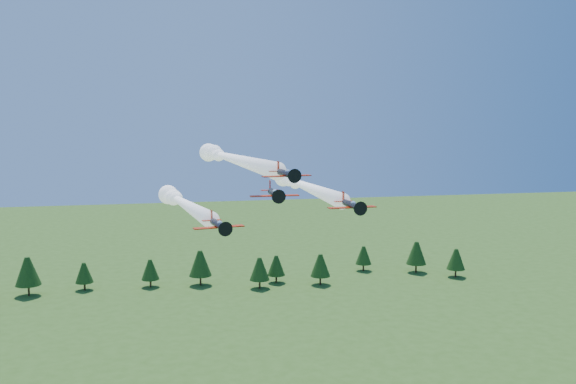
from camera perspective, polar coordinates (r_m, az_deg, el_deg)
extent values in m
cylinder|color=black|center=(85.11, -0.20, 1.65)|extent=(1.54, 4.91, 0.90)
cone|color=black|center=(82.46, 0.43, 1.48)|extent=(1.00, 0.92, 0.90)
cone|color=black|center=(81.95, 0.56, 1.44)|extent=(0.44, 0.45, 0.39)
cylinder|color=black|center=(81.81, 0.59, 1.43)|extent=(1.87, 0.29, 1.88)
cube|color=#BB1D01|center=(84.80, -0.12, 1.44)|extent=(6.73, 2.09, 0.11)
cube|color=#BB1D01|center=(88.10, -0.87, 1.87)|extent=(2.67, 1.10, 0.06)
cube|color=#BB1D01|center=(88.12, -0.89, 2.34)|extent=(0.19, 0.85, 1.30)
ellipsoid|color=#80A2C6|center=(84.31, -0.02, 1.85)|extent=(0.78, 1.15, 0.56)
sphere|color=white|center=(122.67, -6.12, 3.32)|extent=(2.30, 2.30, 2.30)
sphere|color=white|center=(127.56, -6.63, 3.46)|extent=(3.00, 3.00, 3.00)
sphere|color=white|center=(132.47, -7.10, 3.59)|extent=(3.70, 3.70, 3.70)
cylinder|color=black|center=(91.34, -6.24, -2.89)|extent=(1.90, 5.39, 0.98)
cone|color=black|center=(88.41, -5.71, -3.22)|extent=(1.12, 1.04, 0.98)
cone|color=black|center=(87.85, -5.61, -3.28)|extent=(0.50, 0.51, 0.43)
cylinder|color=black|center=(87.69, -5.58, -3.30)|extent=(2.04, 0.40, 2.06)
cube|color=#BB1D01|center=(91.02, -6.17, -3.12)|extent=(7.38, 2.58, 0.12)
cube|color=#BB1D01|center=(94.65, -6.80, -2.51)|extent=(2.95, 1.32, 0.07)
cube|color=#BB1D01|center=(94.62, -6.82, -2.03)|extent=(0.25, 0.93, 1.42)
ellipsoid|color=#80A2C6|center=(90.43, -6.10, -2.73)|extent=(0.90, 1.28, 0.61)
sphere|color=white|center=(119.32, -9.92, -0.58)|extent=(2.30, 2.30, 2.30)
sphere|color=white|center=(122.78, -10.25, -0.37)|extent=(3.00, 3.00, 3.00)
sphere|color=white|center=(126.24, -10.57, -0.17)|extent=(3.70, 3.70, 3.70)
cylinder|color=black|center=(95.96, 5.64, -1.14)|extent=(1.29, 5.39, 0.99)
cone|color=black|center=(93.07, 6.30, -1.41)|extent=(1.04, 0.94, 0.99)
cone|color=black|center=(92.52, 6.43, -1.46)|extent=(0.46, 0.47, 0.44)
cylinder|color=black|center=(92.36, 6.46, -1.48)|extent=(2.08, 0.16, 2.08)
cube|color=#BB1D01|center=(95.64, 5.72, -1.36)|extent=(7.39, 1.74, 0.12)
cube|color=#BB1D01|center=(99.22, 4.94, -0.83)|extent=(2.91, 1.00, 0.07)
cube|color=#BB1D01|center=(99.21, 4.92, -0.37)|extent=(0.14, 0.94, 1.44)
ellipsoid|color=#80A2C6|center=(95.07, 5.82, -0.98)|extent=(0.78, 1.23, 0.62)
sphere|color=white|center=(126.72, 0.58, 0.92)|extent=(2.30, 2.30, 2.30)
sphere|color=white|center=(130.61, 0.12, 1.11)|extent=(3.00, 3.00, 3.00)
sphere|color=white|center=(134.50, -0.32, 1.29)|extent=(3.70, 3.70, 3.70)
cylinder|color=black|center=(99.46, -1.25, -0.11)|extent=(1.03, 5.56, 1.03)
cone|color=black|center=(96.30, -0.92, -0.35)|extent=(1.03, 0.93, 1.03)
cone|color=black|center=(95.69, -0.85, -0.40)|extent=(0.45, 0.46, 0.45)
cylinder|color=black|center=(95.52, -0.83, -0.42)|extent=(2.16, 0.04, 2.16)
cube|color=#BB1D01|center=(99.10, -1.21, -0.33)|extent=(7.62, 1.39, 0.12)
cube|color=#BB1D01|center=(103.03, -1.61, 0.17)|extent=(2.99, 0.88, 0.07)
cube|color=#BB1D01|center=(103.03, -1.62, 0.63)|extent=(0.09, 0.98, 1.49)
ellipsoid|color=#80A2C6|center=(98.51, -1.16, 0.06)|extent=(0.74, 1.24, 0.64)
cylinder|color=#382314|center=(208.65, -1.05, -7.73)|extent=(0.60, 0.60, 2.49)
cone|color=#1A3610|center=(207.55, -1.05, -6.54)|extent=(5.69, 5.69, 6.40)
cylinder|color=#382314|center=(225.78, 11.31, -6.65)|extent=(0.60, 0.60, 2.98)
cone|color=#1A3610|center=(224.58, 11.34, -5.33)|extent=(6.81, 6.81, 7.66)
cylinder|color=#382314|center=(208.26, -12.12, -7.92)|extent=(0.60, 0.60, 2.45)
cone|color=#1A3610|center=(207.18, -12.15, -6.75)|extent=(5.61, 5.61, 6.31)
cylinder|color=#382314|center=(202.35, -2.53, -8.18)|extent=(0.60, 0.60, 2.73)
cone|color=#1A3610|center=(201.11, -2.54, -6.84)|extent=(6.23, 6.23, 7.01)
cylinder|color=#382314|center=(209.29, -22.05, -8.10)|extent=(0.60, 0.60, 3.30)
cone|color=#1A3610|center=(207.87, -22.13, -6.54)|extent=(7.54, 7.54, 8.48)
cylinder|color=#382314|center=(206.59, 2.89, -7.85)|extent=(0.60, 0.60, 2.77)
cone|color=#1A3610|center=(205.36, 2.90, -6.52)|extent=(6.32, 6.32, 7.11)
cylinder|color=#382314|center=(225.22, 6.72, -6.67)|extent=(0.60, 0.60, 2.41)
cone|color=#1A3610|center=(224.23, 6.73, -5.60)|extent=(5.52, 5.52, 6.21)
cylinder|color=#382314|center=(222.72, 14.67, -6.98)|extent=(0.60, 0.60, 2.66)
cone|color=#1A3610|center=(221.62, 14.71, -5.79)|extent=(6.08, 6.08, 6.84)
cylinder|color=#382314|center=(207.46, -7.78, -7.79)|extent=(0.60, 0.60, 3.14)
cone|color=#1A3610|center=(206.09, -7.81, -6.29)|extent=(7.17, 7.17, 8.06)
cylinder|color=#382314|center=(209.92, -17.62, -7.99)|extent=(0.60, 0.60, 2.41)
cone|color=#1A3610|center=(208.86, -17.67, -6.85)|extent=(5.51, 5.51, 6.20)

